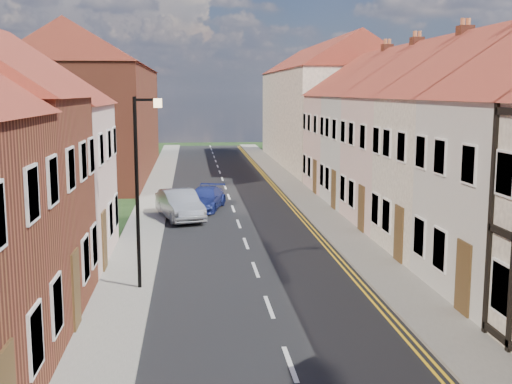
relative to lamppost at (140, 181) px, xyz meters
name	(u,v)px	position (x,y,z in m)	size (l,w,h in m)	color
road	(239,224)	(3.81, 10.00, -3.53)	(7.00, 90.00, 0.02)	black
pavement_left	(146,225)	(-0.59, 10.00, -3.48)	(1.80, 90.00, 0.12)	#AAA69B
pavement_right	(329,221)	(8.21, 10.00, -3.48)	(1.80, 90.00, 0.12)	#AAA69B
cottage_r_cream_mid	(494,139)	(13.11, 3.50, 0.94)	(8.30, 5.20, 9.00)	white
cottage_r_pink	(440,131)	(13.11, 8.90, 0.94)	(8.30, 6.00, 9.00)	#C8AA9E
cottage_r_white_far	(402,125)	(13.11, 14.30, 0.94)	(8.30, 5.20, 9.00)	beige
cottage_r_cream_far	(374,120)	(13.11, 19.70, 0.94)	(8.30, 6.00, 9.00)	#C8AA9E
block_right_far	(324,103)	(13.11, 35.00, 1.76)	(8.30, 24.20, 10.50)	white
block_left_far	(96,105)	(-5.49, 30.00, 1.76)	(8.30, 24.20, 10.50)	brown
lamppost	(140,181)	(0.00, 0.00, 0.00)	(0.88, 0.15, 6.00)	black
car_mid	(180,205)	(1.00, 11.50, -2.81)	(1.55, 4.43, 1.46)	#9A9BA1
car_far	(205,199)	(2.31, 14.00, -2.94)	(1.67, 4.11, 1.19)	navy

